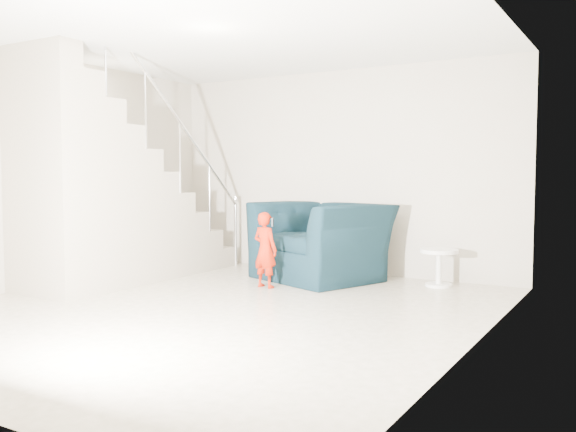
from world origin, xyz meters
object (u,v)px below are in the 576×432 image
object	(u,v)px
armchair	(321,241)
staircase	(108,205)
side_table	(439,261)
toddler	(265,250)

from	to	relation	value
armchair	staircase	size ratio (longest dim) A/B	0.41
armchair	side_table	bearing A→B (deg)	30.65
toddler	staircase	bearing A→B (deg)	30.11
armchair	toddler	xyz separation A→B (m)	(-0.29, -0.85, -0.04)
staircase	side_table	bearing A→B (deg)	27.10
side_table	staircase	distance (m)	4.01
armchair	side_table	xyz separation A→B (m)	(1.43, 0.24, -0.18)
armchair	toddler	distance (m)	0.90
armchair	side_table	size ratio (longest dim) A/B	3.34
toddler	side_table	size ratio (longest dim) A/B	1.99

